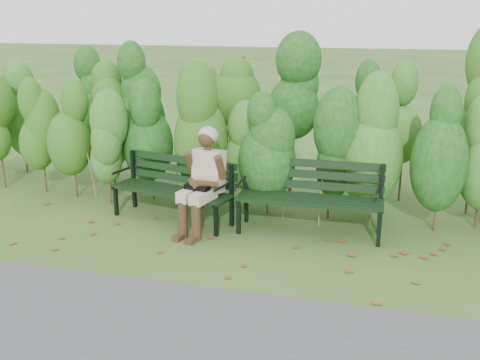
# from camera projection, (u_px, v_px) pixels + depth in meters

# --- Properties ---
(ground) EXTENTS (80.00, 80.00, 0.00)m
(ground) POSITION_uv_depth(u_px,v_px,m) (232.00, 251.00, 6.41)
(ground) COLOR #325921
(hedge_band) EXTENTS (11.04, 1.67, 2.42)m
(hedge_band) POSITION_uv_depth(u_px,v_px,m) (268.00, 115.00, 7.78)
(hedge_band) COLOR #47381E
(hedge_band) RESTS_ON ground
(leaf_litter) EXTENTS (5.77, 2.02, 0.01)m
(leaf_litter) POSITION_uv_depth(u_px,v_px,m) (207.00, 251.00, 6.41)
(leaf_litter) COLOR brown
(leaf_litter) RESTS_ON ground
(bench_left) EXTENTS (1.71, 0.90, 0.82)m
(bench_left) POSITION_uv_depth(u_px,v_px,m) (175.00, 184.00, 7.31)
(bench_left) COLOR black
(bench_left) RESTS_ON ground
(bench_right) EXTENTS (1.77, 0.60, 0.88)m
(bench_right) POSITION_uv_depth(u_px,v_px,m) (311.00, 191.00, 6.87)
(bench_right) COLOR black
(bench_right) RESTS_ON ground
(seated_woman) EXTENTS (0.57, 0.83, 1.30)m
(seated_woman) POSITION_uv_depth(u_px,v_px,m) (203.00, 175.00, 6.85)
(seated_woman) COLOR beige
(seated_woman) RESTS_ON ground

